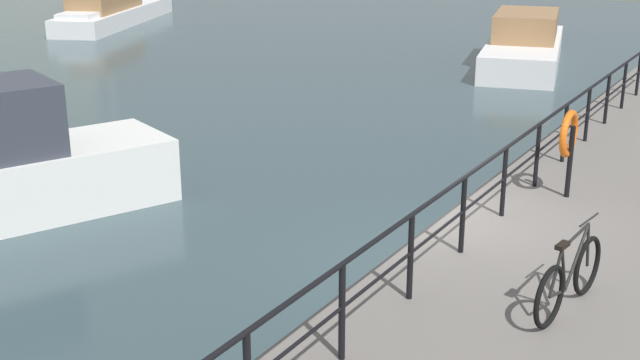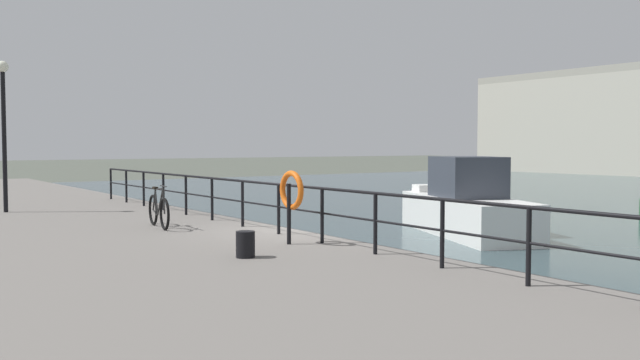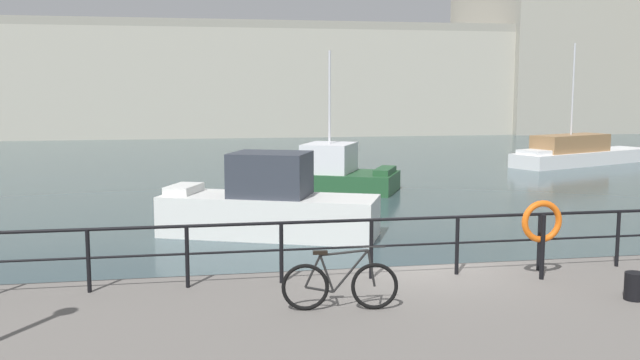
{
  "view_description": "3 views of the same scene",
  "coord_description": "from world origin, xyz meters",
  "px_view_note": "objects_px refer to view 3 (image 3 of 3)",
  "views": [
    {
      "loc": [
        -10.85,
        -4.41,
        5.33
      ],
      "look_at": [
        -1.78,
        1.11,
        1.79
      ],
      "focal_mm": 46.45,
      "sensor_mm": 36.0,
      "label": 1
    },
    {
      "loc": [
        12.42,
        -8.1,
        2.81
      ],
      "look_at": [
        -1.98,
        1.95,
        1.9
      ],
      "focal_mm": 37.78,
      "sensor_mm": 36.0,
      "label": 2
    },
    {
      "loc": [
        -4.31,
        -12.57,
        4.26
      ],
      "look_at": [
        -1.46,
        2.94,
        2.23
      ],
      "focal_mm": 39.77,
      "sensor_mm": 36.0,
      "label": 3
    }
  ],
  "objects_px": {
    "moored_cabin_cruiser": "(333,173)",
    "moored_white_yacht": "(268,205)",
    "mooring_bollard": "(635,286)",
    "life_ring_stand": "(542,224)",
    "parked_bicycle": "(340,285)",
    "harbor_building": "(309,78)",
    "moored_red_daysailer": "(578,153)"
  },
  "relations": [
    {
      "from": "mooring_bollard",
      "to": "life_ring_stand",
      "type": "distance_m",
      "value": 1.85
    },
    {
      "from": "mooring_bollard",
      "to": "parked_bicycle",
      "type": "bearing_deg",
      "value": 175.93
    },
    {
      "from": "moored_white_yacht",
      "to": "parked_bicycle",
      "type": "bearing_deg",
      "value": 112.5
    },
    {
      "from": "harbor_building",
      "to": "parked_bicycle",
      "type": "height_order",
      "value": "harbor_building"
    },
    {
      "from": "parked_bicycle",
      "to": "moored_cabin_cruiser",
      "type": "bearing_deg",
      "value": 86.45
    },
    {
      "from": "harbor_building",
      "to": "moored_red_daysailer",
      "type": "xyz_separation_m",
      "value": [
        9.89,
        -32.95,
        -4.62
      ]
    },
    {
      "from": "moored_white_yacht",
      "to": "moored_red_daysailer",
      "type": "height_order",
      "value": "moored_red_daysailer"
    },
    {
      "from": "mooring_bollard",
      "to": "life_ring_stand",
      "type": "xyz_separation_m",
      "value": [
        -0.86,
        1.45,
        0.75
      ]
    },
    {
      "from": "moored_cabin_cruiser",
      "to": "parked_bicycle",
      "type": "relative_size",
      "value": 3.37
    },
    {
      "from": "moored_red_daysailer",
      "to": "parked_bicycle",
      "type": "distance_m",
      "value": 32.63
    },
    {
      "from": "moored_white_yacht",
      "to": "parked_bicycle",
      "type": "height_order",
      "value": "moored_white_yacht"
    },
    {
      "from": "parked_bicycle",
      "to": "mooring_bollard",
      "type": "relative_size",
      "value": 4.01
    },
    {
      "from": "moored_white_yacht",
      "to": "parked_bicycle",
      "type": "xyz_separation_m",
      "value": [
        -0.01,
        -10.03,
        0.42
      ]
    },
    {
      "from": "moored_white_yacht",
      "to": "mooring_bollard",
      "type": "xyz_separation_m",
      "value": [
        4.7,
        -10.37,
        0.25
      ]
    },
    {
      "from": "life_ring_stand",
      "to": "mooring_bollard",
      "type": "bearing_deg",
      "value": -59.48
    },
    {
      "from": "moored_white_yacht",
      "to": "mooring_bollard",
      "type": "height_order",
      "value": "moored_white_yacht"
    },
    {
      "from": "moored_cabin_cruiser",
      "to": "moored_red_daysailer",
      "type": "relative_size",
      "value": 0.6
    },
    {
      "from": "moored_cabin_cruiser",
      "to": "moored_white_yacht",
      "type": "distance_m",
      "value": 9.49
    },
    {
      "from": "parked_bicycle",
      "to": "mooring_bollard",
      "type": "distance_m",
      "value": 4.72
    },
    {
      "from": "harbor_building",
      "to": "moored_red_daysailer",
      "type": "bearing_deg",
      "value": -73.3
    },
    {
      "from": "moored_red_daysailer",
      "to": "parked_bicycle",
      "type": "bearing_deg",
      "value": 31.06
    },
    {
      "from": "harbor_building",
      "to": "life_ring_stand",
      "type": "distance_m",
      "value": 58.49
    },
    {
      "from": "parked_bicycle",
      "to": "mooring_bollard",
      "type": "bearing_deg",
      "value": 3.52
    },
    {
      "from": "harbor_building",
      "to": "moored_cabin_cruiser",
      "type": "height_order",
      "value": "harbor_building"
    },
    {
      "from": "moored_cabin_cruiser",
      "to": "life_ring_stand",
      "type": "relative_size",
      "value": 4.25
    },
    {
      "from": "moored_cabin_cruiser",
      "to": "mooring_bollard",
      "type": "distance_m",
      "value": 19.15
    },
    {
      "from": "mooring_bollard",
      "to": "moored_white_yacht",
      "type": "bearing_deg",
      "value": 114.38
    },
    {
      "from": "harbor_building",
      "to": "mooring_bollard",
      "type": "bearing_deg",
      "value": -94.53
    },
    {
      "from": "parked_bicycle",
      "to": "mooring_bollard",
      "type": "xyz_separation_m",
      "value": [
        4.71,
        -0.34,
        -0.17
      ]
    },
    {
      "from": "harbor_building",
      "to": "parked_bicycle",
      "type": "relative_size",
      "value": 43.98
    },
    {
      "from": "moored_white_yacht",
      "to": "harbor_building",
      "type": "bearing_deg",
      "value": -78.28
    },
    {
      "from": "parked_bicycle",
      "to": "moored_red_daysailer",
      "type": "bearing_deg",
      "value": 61.29
    }
  ]
}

